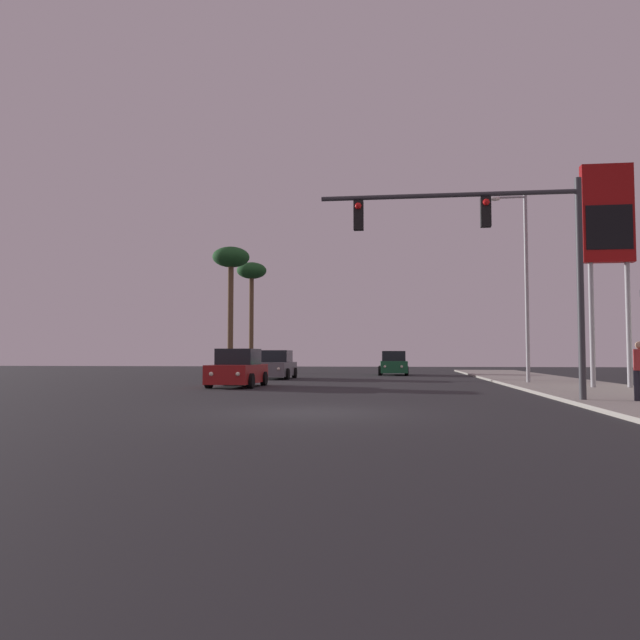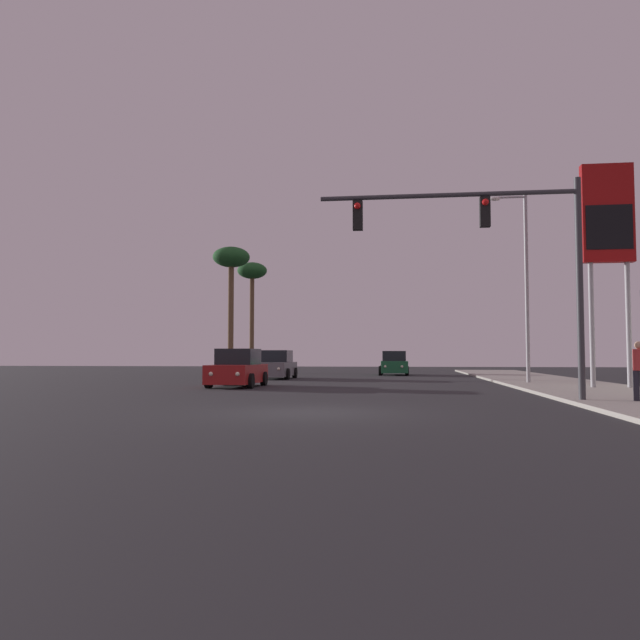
% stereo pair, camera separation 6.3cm
% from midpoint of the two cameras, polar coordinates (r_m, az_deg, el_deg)
% --- Properties ---
extents(ground_plane, '(120.00, 120.00, 0.00)m').
position_cam_midpoint_polar(ground_plane, '(15.38, -0.89, -8.46)').
color(ground_plane, '#28282B').
extents(sidewalk_right, '(5.00, 60.00, 0.12)m').
position_cam_midpoint_polar(sidewalk_right, '(26.25, 23.58, -5.89)').
color(sidewalk_right, '#9E998E').
rests_on(sidewalk_right, ground).
extents(car_red, '(2.04, 4.32, 1.68)m').
position_cam_midpoint_polar(car_red, '(27.84, -7.47, -4.51)').
color(car_red, maroon).
rests_on(car_red, ground).
extents(car_grey, '(2.04, 4.32, 1.68)m').
position_cam_midpoint_polar(car_grey, '(37.09, -3.97, -4.20)').
color(car_grey, slate).
rests_on(car_grey, ground).
extents(car_green, '(2.04, 4.34, 1.68)m').
position_cam_midpoint_polar(car_green, '(44.13, 6.81, -4.03)').
color(car_green, '#195933').
rests_on(car_green, ground).
extents(traffic_light_mast, '(7.71, 0.36, 6.50)m').
position_cam_midpoint_polar(traffic_light_mast, '(19.41, 16.28, 6.83)').
color(traffic_light_mast, '#38383D').
rests_on(traffic_light_mast, sidewalk_right).
extents(street_lamp, '(1.74, 0.24, 9.00)m').
position_cam_midpoint_polar(street_lamp, '(31.24, 18.18, 3.77)').
color(street_lamp, '#99999E').
rests_on(street_lamp, sidewalk_right).
extents(gas_station_sign, '(2.00, 0.42, 9.00)m').
position_cam_midpoint_polar(gas_station_sign, '(27.94, 24.87, 7.84)').
color(gas_station_sign, '#99999E').
rests_on(gas_station_sign, sidewalk_right).
extents(pedestrian_on_sidewalk, '(0.34, 0.32, 1.67)m').
position_cam_midpoint_polar(pedestrian_on_sidewalk, '(19.70, 27.24, -3.94)').
color(pedestrian_on_sidewalk, '#23232D').
rests_on(pedestrian_on_sidewalk, sidewalk_right).
extents(palm_tree_mid, '(2.40, 2.40, 8.42)m').
position_cam_midpoint_polar(palm_tree_mid, '(41.04, -8.07, 5.09)').
color(palm_tree_mid, brown).
rests_on(palm_tree_mid, ground).
extents(palm_tree_far, '(2.40, 2.40, 8.91)m').
position_cam_midpoint_polar(palm_tree_far, '(50.94, -6.19, 3.94)').
color(palm_tree_far, brown).
rests_on(palm_tree_far, ground).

